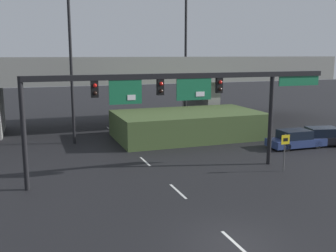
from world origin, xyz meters
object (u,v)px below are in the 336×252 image
highway_light_pole_near (186,44)px  highway_light_pole_far (70,37)px  parked_sedan_near_right (295,139)px  signal_gantry (181,91)px  speed_limit_sign (285,147)px  parked_sedan_mid_right (324,137)px

highway_light_pole_near → highway_light_pole_far: 11.80m
highway_light_pole_far → parked_sedan_near_right: highway_light_pole_far is taller
parked_sedan_near_right → signal_gantry: bearing=-162.2°
highway_light_pole_near → speed_limit_sign: bearing=-88.6°
speed_limit_sign → parked_sedan_mid_right: bearing=34.3°
signal_gantry → highway_light_pole_far: (-5.32, 10.81, 3.57)m
signal_gantry → highway_light_pole_near: bearing=66.9°
speed_limit_sign → parked_sedan_mid_right: speed_limit_sign is taller
highway_light_pole_near → highway_light_pole_far: bearing=-163.8°
parked_sedan_mid_right → highway_light_pole_near: bearing=139.1°
highway_light_pole_near → parked_sedan_near_right: 14.17m
signal_gantry → parked_sedan_near_right: 12.51m
signal_gantry → highway_light_pole_far: 12.57m
speed_limit_sign → highway_light_pole_far: size_ratio=0.14×
highway_light_pole_near → signal_gantry: bearing=-113.1°
signal_gantry → highway_light_pole_far: highway_light_pole_far is taller
signal_gantry → parked_sedan_mid_right: 15.06m
highway_light_pole_near → parked_sedan_mid_right: (7.96, -10.71, -7.68)m
signal_gantry → highway_light_pole_near: 15.66m
speed_limit_sign → parked_sedan_near_right: 7.08m
parked_sedan_near_right → highway_light_pole_far: bearing=156.7°
speed_limit_sign → parked_sedan_near_right: bearing=47.1°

